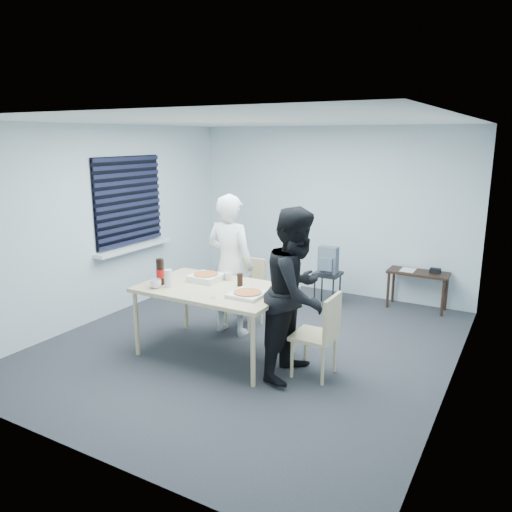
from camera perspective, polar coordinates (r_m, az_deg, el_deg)
The scene contains 19 objects.
room at distance 7.32m, azimuth -14.14°, elevation 5.27°, with size 5.00×5.00×5.00m.
dining_table at distance 5.61m, azimuth -4.78°, elevation -4.14°, with size 1.64×1.04×0.80m.
chair_far at distance 6.56m, azimuth -1.01°, elevation -3.57°, with size 0.42×0.42×0.89m.
chair_right at distance 5.19m, azimuth 7.57°, elevation -8.40°, with size 0.42×0.42×0.89m.
person_white at distance 6.19m, azimuth -2.97°, elevation -1.04°, with size 0.65×0.42×1.77m, color silver.
person_black at distance 5.10m, azimuth 4.67°, elevation -4.27°, with size 0.86×0.47×1.77m, color black.
side_table at distance 7.51m, azimuth 18.03°, elevation -2.30°, with size 0.84×0.37×0.56m.
stool at distance 7.37m, azimuth 8.18°, elevation -2.71°, with size 0.36×0.36×0.51m.
backpack at distance 7.29m, azimuth 8.23°, elevation -0.48°, with size 0.28×0.20×0.39m.
pizza_box_a at distance 5.85m, azimuth -5.71°, elevation -2.42°, with size 0.34×0.34×0.08m.
pizza_box_b at distance 5.26m, azimuth -0.98°, elevation -4.37°, with size 0.35×0.35×0.05m.
mug_a at distance 5.64m, azimuth -11.38°, elevation -3.14°, with size 0.12×0.12×0.10m, color white.
mug_b at distance 5.84m, azimuth -3.18°, elevation -2.33°, with size 0.10×0.10×0.09m, color white.
cola_glass at distance 5.60m, azimuth -1.85°, elevation -2.74°, with size 0.07×0.07×0.15m, color black.
soda_bottle at distance 5.74m, azimuth -10.89°, elevation -1.84°, with size 0.09×0.09×0.30m.
plastic_cups at distance 5.64m, azimuth -9.98°, elevation -2.53°, with size 0.08×0.08×0.20m, color silver.
rubber_band at distance 5.24m, azimuth -4.90°, elevation -4.76°, with size 0.05×0.05×0.00m, color red.
papers at distance 7.53m, azimuth 16.98°, elevation -1.53°, with size 0.20×0.27×0.00m, color white.
black_box at distance 7.49m, azimuth 19.80°, elevation -1.59°, with size 0.15×0.10×0.06m, color black.
Camera 1 is at (2.81, -4.85, 2.43)m, focal length 35.00 mm.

